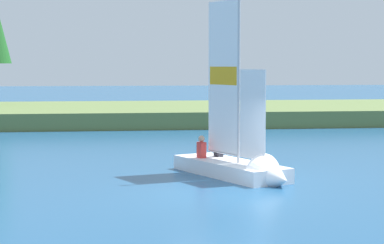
# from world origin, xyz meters

# --- Properties ---
(ground_plane) EXTENTS (200.00, 200.00, 0.00)m
(ground_plane) POSITION_xyz_m (0.00, 0.00, 0.00)
(ground_plane) COLOR navy
(shore_bank) EXTENTS (80.00, 12.73, 0.91)m
(shore_bank) POSITION_xyz_m (0.00, 25.25, 0.46)
(shore_bank) COLOR #5B703D
(shore_bank) RESTS_ON ground
(sailboat) EXTENTS (3.25, 5.18, 6.69)m
(sailboat) POSITION_xyz_m (1.12, 2.39, 0.43)
(sailboat) COLOR white
(sailboat) RESTS_ON ground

